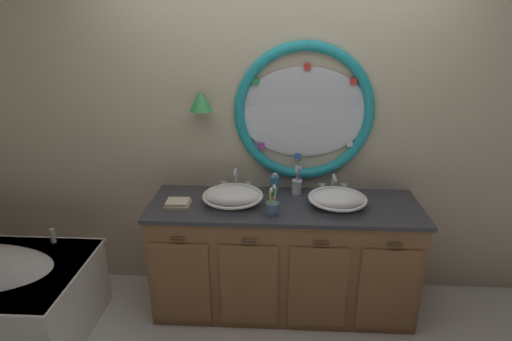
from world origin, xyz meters
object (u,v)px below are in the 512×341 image
(toothbrush_holder_right, at_px, (297,186))
(soap_dispenser, at_px, (275,184))
(sink_basin_right, at_px, (337,199))
(toothbrush_holder_left, at_px, (272,208))
(folded_hand_towel, at_px, (178,203))
(sink_basin_left, at_px, (233,196))

(toothbrush_holder_right, xyz_separation_m, soap_dispenser, (-0.16, -0.00, 0.01))
(sink_basin_right, height_order, soap_dispenser, soap_dispenser)
(sink_basin_right, height_order, toothbrush_holder_right, toothbrush_holder_right)
(toothbrush_holder_left, relative_size, soap_dispenser, 1.33)
(toothbrush_holder_right, bearing_deg, folded_hand_towel, -162.98)
(toothbrush_holder_left, distance_m, folded_hand_towel, 0.66)
(toothbrush_holder_left, bearing_deg, sink_basin_left, 152.65)
(sink_basin_left, bearing_deg, toothbrush_holder_left, -27.35)
(sink_basin_right, distance_m, toothbrush_holder_left, 0.47)
(sink_basin_left, height_order, sink_basin_right, sink_basin_left)
(sink_basin_right, distance_m, folded_hand_towel, 1.10)
(sink_basin_left, height_order, folded_hand_towel, sink_basin_left)
(sink_basin_right, relative_size, soap_dispenser, 2.47)
(sink_basin_left, distance_m, sink_basin_right, 0.72)
(sink_basin_left, xyz_separation_m, soap_dispenser, (0.29, 0.21, 0.01))
(sink_basin_left, height_order, toothbrush_holder_left, toothbrush_holder_left)
(toothbrush_holder_right, bearing_deg, sink_basin_left, -155.13)
(toothbrush_holder_left, distance_m, soap_dispenser, 0.35)
(sink_basin_left, bearing_deg, sink_basin_right, -0.00)
(sink_basin_left, relative_size, folded_hand_towel, 2.55)
(toothbrush_holder_left, bearing_deg, folded_hand_towel, 171.51)
(folded_hand_towel, bearing_deg, soap_dispenser, 20.83)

